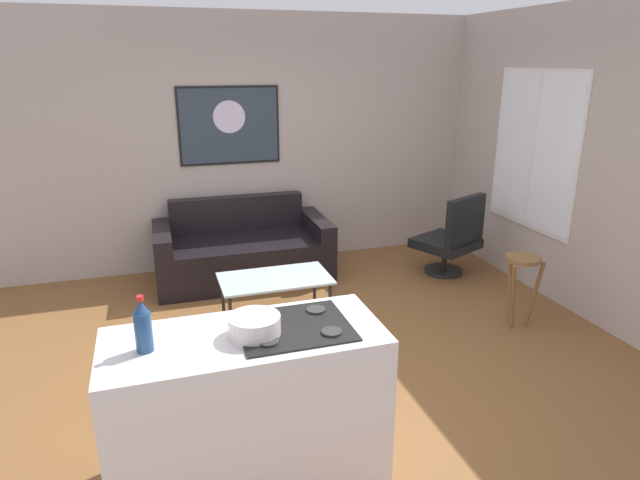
{
  "coord_description": "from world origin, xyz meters",
  "views": [
    {
      "loc": [
        -1.14,
        -3.67,
        2.28
      ],
      "look_at": [
        0.31,
        0.9,
        0.7
      ],
      "focal_mm": 30.48,
      "sensor_mm": 36.0,
      "label": 1
    }
  ],
  "objects_px": {
    "coffee_table": "(275,281)",
    "armchair": "(452,238)",
    "couch": "(243,252)",
    "wall_painting": "(229,125)",
    "mixing_bowl": "(255,326)",
    "bar_stool": "(521,274)",
    "soda_bottle": "(143,326)"
  },
  "relations": [
    {
      "from": "couch",
      "to": "mixing_bowl",
      "type": "distance_m",
      "value": 3.17
    },
    {
      "from": "armchair",
      "to": "wall_painting",
      "type": "distance_m",
      "value": 2.75
    },
    {
      "from": "soda_bottle",
      "to": "mixing_bowl",
      "type": "bearing_deg",
      "value": -1.48
    },
    {
      "from": "armchair",
      "to": "mixing_bowl",
      "type": "relative_size",
      "value": 3.35
    },
    {
      "from": "coffee_table",
      "to": "armchair",
      "type": "height_order",
      "value": "armchair"
    },
    {
      "from": "coffee_table",
      "to": "mixing_bowl",
      "type": "relative_size",
      "value": 3.57
    },
    {
      "from": "coffee_table",
      "to": "armchair",
      "type": "relative_size",
      "value": 1.07
    },
    {
      "from": "soda_bottle",
      "to": "mixing_bowl",
      "type": "relative_size",
      "value": 1.08
    },
    {
      "from": "couch",
      "to": "soda_bottle",
      "type": "xyz_separation_m",
      "value": [
        -0.99,
        -3.05,
        0.76
      ]
    },
    {
      "from": "coffee_table",
      "to": "wall_painting",
      "type": "height_order",
      "value": "wall_painting"
    },
    {
      "from": "couch",
      "to": "armchair",
      "type": "relative_size",
      "value": 2.02
    },
    {
      "from": "couch",
      "to": "armchair",
      "type": "height_order",
      "value": "armchair"
    },
    {
      "from": "bar_stool",
      "to": "mixing_bowl",
      "type": "height_order",
      "value": "mixing_bowl"
    },
    {
      "from": "couch",
      "to": "mixing_bowl",
      "type": "relative_size",
      "value": 6.76
    },
    {
      "from": "coffee_table",
      "to": "soda_bottle",
      "type": "bearing_deg",
      "value": -120.17
    },
    {
      "from": "coffee_table",
      "to": "armchair",
      "type": "distance_m",
      "value": 2.21
    },
    {
      "from": "armchair",
      "to": "couch",
      "type": "bearing_deg",
      "value": 164.36
    },
    {
      "from": "mixing_bowl",
      "to": "couch",
      "type": "bearing_deg",
      "value": 81.72
    },
    {
      "from": "mixing_bowl",
      "to": "wall_painting",
      "type": "xyz_separation_m",
      "value": [
        0.44,
        3.52,
        0.64
      ]
    },
    {
      "from": "armchair",
      "to": "soda_bottle",
      "type": "height_order",
      "value": "soda_bottle"
    },
    {
      "from": "soda_bottle",
      "to": "wall_painting",
      "type": "distance_m",
      "value": 3.69
    },
    {
      "from": "couch",
      "to": "wall_painting",
      "type": "distance_m",
      "value": 1.4
    },
    {
      "from": "armchair",
      "to": "mixing_bowl",
      "type": "xyz_separation_m",
      "value": [
        -2.66,
        -2.44,
        0.54
      ]
    },
    {
      "from": "couch",
      "to": "coffee_table",
      "type": "bearing_deg",
      "value": -85.92
    },
    {
      "from": "couch",
      "to": "mixing_bowl",
      "type": "xyz_separation_m",
      "value": [
        -0.45,
        -3.06,
        0.68
      ]
    },
    {
      "from": "mixing_bowl",
      "to": "coffee_table",
      "type": "bearing_deg",
      "value": 74.18
    },
    {
      "from": "bar_stool",
      "to": "wall_painting",
      "type": "bearing_deg",
      "value": 132.72
    },
    {
      "from": "armchair",
      "to": "soda_bottle",
      "type": "relative_size",
      "value": 3.11
    },
    {
      "from": "coffee_table",
      "to": "wall_painting",
      "type": "distance_m",
      "value": 2.04
    },
    {
      "from": "coffee_table",
      "to": "couch",
      "type": "bearing_deg",
      "value": 94.08
    },
    {
      "from": "bar_stool",
      "to": "couch",
      "type": "bearing_deg",
      "value": 138.86
    },
    {
      "from": "couch",
      "to": "wall_painting",
      "type": "bearing_deg",
      "value": 91.14
    }
  ]
}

